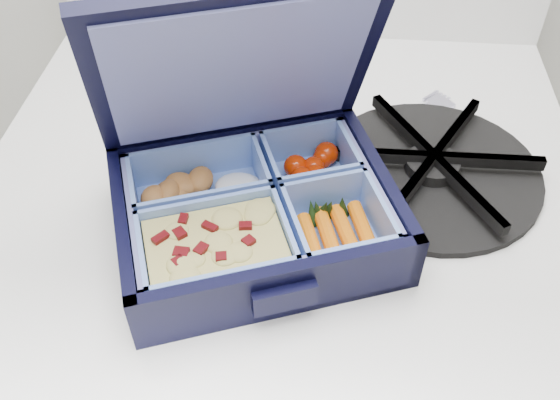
# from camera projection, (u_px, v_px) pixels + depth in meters

# --- Properties ---
(stove) EXTENTS (0.55, 0.55, 0.83)m
(stove) POSITION_uv_depth(u_px,v_px,m) (283.00, 378.00, 0.88)
(stove) COLOR white
(stove) RESTS_ON floor
(bento_box) EXTENTS (0.26, 0.23, 0.05)m
(bento_box) POSITION_uv_depth(u_px,v_px,m) (256.00, 213.00, 0.50)
(bento_box) COLOR black
(bento_box) RESTS_ON stove
(burner_grate) EXTENTS (0.20, 0.20, 0.03)m
(burner_grate) POSITION_uv_depth(u_px,v_px,m) (433.00, 163.00, 0.56)
(burner_grate) COLOR black
(burner_grate) RESTS_ON stove
(burner_grate_rear) EXTENTS (0.22, 0.22, 0.02)m
(burner_grate_rear) POSITION_uv_depth(u_px,v_px,m) (160.00, 37.00, 0.72)
(burner_grate_rear) COLOR black
(burner_grate_rear) RESTS_ON stove
(fork) EXTENTS (0.15, 0.15, 0.01)m
(fork) POSITION_uv_depth(u_px,v_px,m) (377.00, 143.00, 0.59)
(fork) COLOR silver
(fork) RESTS_ON stove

